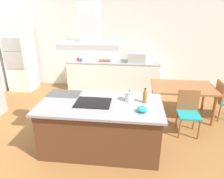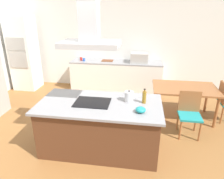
# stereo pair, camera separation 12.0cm
# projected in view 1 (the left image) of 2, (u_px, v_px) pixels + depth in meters

# --- Properties ---
(ground) EXTENTS (16.00, 16.00, 0.00)m
(ground) POSITION_uv_depth(u_px,v_px,m) (111.00, 110.00, 5.18)
(ground) COLOR #936033
(wall_back) EXTENTS (7.20, 0.10, 2.70)m
(wall_back) POSITION_uv_depth(u_px,v_px,m) (118.00, 44.00, 6.29)
(wall_back) COLOR white
(wall_back) RESTS_ON ground
(kitchen_island) EXTENTS (2.10, 1.08, 0.90)m
(kitchen_island) POSITION_uv_depth(u_px,v_px,m) (101.00, 126.00, 3.63)
(kitchen_island) COLOR #59331E
(kitchen_island) RESTS_ON ground
(cooktop) EXTENTS (0.60, 0.44, 0.01)m
(cooktop) POSITION_uv_depth(u_px,v_px,m) (93.00, 103.00, 3.48)
(cooktop) COLOR black
(cooktop) RESTS_ON kitchen_island
(tea_kettle) EXTENTS (0.20, 0.15, 0.20)m
(tea_kettle) POSITION_uv_depth(u_px,v_px,m) (130.00, 96.00, 3.52)
(tea_kettle) COLOR silver
(tea_kettle) RESTS_ON kitchen_island
(olive_oil_bottle) EXTENTS (0.07, 0.07, 0.26)m
(olive_oil_bottle) POSITION_uv_depth(u_px,v_px,m) (145.00, 97.00, 3.46)
(olive_oil_bottle) COLOR olive
(olive_oil_bottle) RESTS_ON kitchen_island
(mixing_bowl) EXTENTS (0.16, 0.16, 0.09)m
(mixing_bowl) POSITION_uv_depth(u_px,v_px,m) (142.00, 109.00, 3.17)
(mixing_bowl) COLOR teal
(mixing_bowl) RESTS_ON kitchen_island
(back_counter) EXTENTS (2.74, 0.62, 0.90)m
(back_counter) POSITION_uv_depth(u_px,v_px,m) (113.00, 76.00, 6.30)
(back_counter) COLOR white
(back_counter) RESTS_ON ground
(countertop_microwave) EXTENTS (0.50, 0.38, 0.28)m
(countertop_microwave) POSITION_uv_depth(u_px,v_px,m) (136.00, 58.00, 6.00)
(countertop_microwave) COLOR #B2AFAA
(countertop_microwave) RESTS_ON back_counter
(coffee_mug_red) EXTENTS (0.08, 0.08, 0.09)m
(coffee_mug_red) POSITION_uv_depth(u_px,v_px,m) (78.00, 59.00, 6.23)
(coffee_mug_red) COLOR red
(coffee_mug_red) RESTS_ON back_counter
(coffee_mug_blue) EXTENTS (0.08, 0.08, 0.09)m
(coffee_mug_blue) POSITION_uv_depth(u_px,v_px,m) (81.00, 60.00, 6.14)
(coffee_mug_blue) COLOR #2D56B2
(coffee_mug_blue) RESTS_ON back_counter
(cutting_board) EXTENTS (0.34, 0.24, 0.02)m
(cutting_board) POSITION_uv_depth(u_px,v_px,m) (105.00, 61.00, 6.20)
(cutting_board) COLOR brown
(cutting_board) RESTS_ON back_counter
(wall_oven_stack) EXTENTS (0.70, 0.66, 2.20)m
(wall_oven_stack) POSITION_uv_depth(u_px,v_px,m) (20.00, 54.00, 6.13)
(wall_oven_stack) COLOR white
(wall_oven_stack) RESTS_ON ground
(dining_table) EXTENTS (1.40, 0.90, 0.75)m
(dining_table) POSITION_uv_depth(u_px,v_px,m) (183.00, 90.00, 4.66)
(dining_table) COLOR #995B33
(dining_table) RESTS_ON ground
(chair_at_right_end) EXTENTS (0.42, 0.42, 0.89)m
(chair_at_right_end) POSITION_uv_depth(u_px,v_px,m) (223.00, 98.00, 4.62)
(chair_at_right_end) COLOR teal
(chair_at_right_end) RESTS_ON ground
(chair_facing_island) EXTENTS (0.42, 0.42, 0.89)m
(chair_facing_island) POSITION_uv_depth(u_px,v_px,m) (188.00, 109.00, 4.10)
(chair_facing_island) COLOR teal
(chair_facing_island) RESTS_ON ground
(range_hood) EXTENTS (0.90, 0.55, 0.78)m
(range_hood) POSITION_uv_depth(u_px,v_px,m) (90.00, 30.00, 3.03)
(range_hood) COLOR #ADADB2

